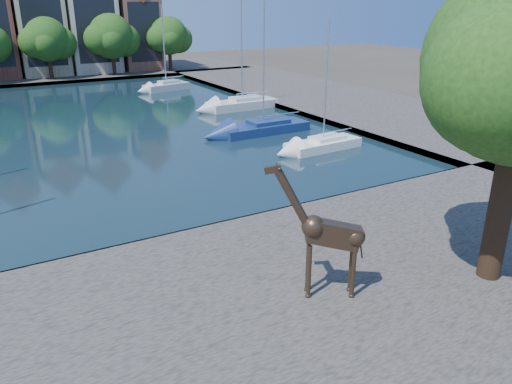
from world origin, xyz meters
TOP-DOWN VIEW (x-y plane):
  - ground at (0.00, 0.00)m, footprint 160.00×160.00m
  - water_basin at (0.00, 24.00)m, footprint 38.00×50.00m
  - near_quay at (0.00, -7.00)m, footprint 50.00×14.00m
  - far_quay at (0.00, 56.00)m, footprint 60.00×16.00m
  - right_quay at (25.00, 24.00)m, footprint 14.00×52.00m
  - townhouse_east_inner at (2.00, 55.99)m, footprint 5.94×9.18m
  - townhouse_east_mid at (8.50, 55.99)m, footprint 6.43×9.18m
  - townhouse_east_end at (15.00, 55.99)m, footprint 5.44×9.18m
  - far_tree_mid_east at (2.10, 50.49)m, footprint 7.02×5.40m
  - far_tree_east at (10.11, 50.49)m, footprint 7.54×5.80m
  - far_tree_far_east at (18.09, 50.49)m, footprint 6.76×5.20m
  - giraffe_statue at (1.61, -7.03)m, footprint 2.93×1.85m
  - sailboat_right_a at (13.20, 8.32)m, footprint 5.63×2.27m
  - sailboat_right_b at (12.00, 14.44)m, footprint 7.20×2.60m
  - sailboat_right_c at (15.00, 23.50)m, footprint 6.85×2.53m
  - sailboat_right_d at (12.40, 37.10)m, footprint 5.57×2.97m

SIDE VIEW (x-z plane):
  - ground at x=0.00m, z-range 0.00..0.00m
  - water_basin at x=0.00m, z-range 0.00..0.08m
  - near_quay at x=0.00m, z-range 0.00..0.50m
  - far_quay at x=0.00m, z-range 0.00..0.50m
  - right_quay at x=25.00m, z-range 0.00..0.50m
  - sailboat_right_a at x=13.20m, z-range -3.74..4.84m
  - sailboat_right_b at x=12.00m, z-range -5.19..6.40m
  - sailboat_right_c at x=15.00m, z-range -5.17..6.55m
  - sailboat_right_d at x=12.40m, z-range -3.99..5.36m
  - giraffe_statue at x=1.61m, z-range 0.46..5.02m
  - far_tree_far_east at x=18.09m, z-range 1.40..8.76m
  - far_tree_mid_east at x=2.10m, z-range 1.37..8.89m
  - far_tree_east at x=10.11m, z-range 1.32..9.16m
  - townhouse_east_end at x=15.00m, z-range -0.11..14.32m
  - townhouse_east_inner at x=2.00m, z-range -0.16..15.63m
  - townhouse_east_mid at x=8.50m, z-range -0.22..16.43m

